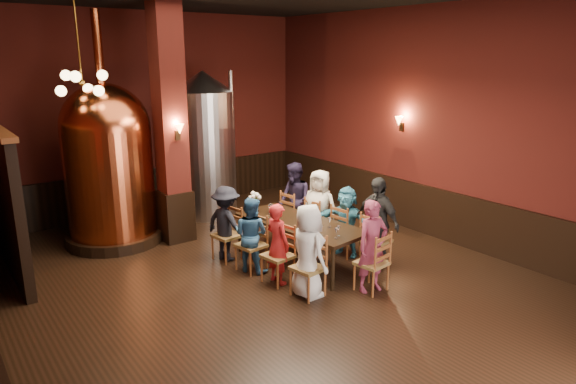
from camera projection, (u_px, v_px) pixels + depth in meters
room at (267, 145)px, 7.67m from camera, size 10.00×10.02×4.50m
wainscot_right at (429, 211)px, 10.39m from camera, size 0.08×9.90×1.00m
wainscot_back at (149, 190)px, 11.97m from camera, size 7.90×0.08×1.00m
column at (170, 127)px, 9.67m from camera, size 0.58×0.58×4.50m
partition at (2, 200)px, 8.59m from camera, size 0.22×3.50×2.40m
pendant_cluster at (82, 83)px, 8.67m from camera, size 0.90×0.90×1.70m
sconce_wall at (402, 123)px, 10.54m from camera, size 0.20×0.20×0.36m
sconce_column at (177, 131)px, 9.45m from camera, size 0.20×0.20×0.36m
dining_table at (300, 225)px, 8.93m from camera, size 1.31×2.51×0.75m
chair_0 at (308, 268)px, 7.73m from camera, size 0.52×0.52×0.92m
person_0 at (308, 251)px, 7.66m from camera, size 0.49×0.72×1.45m
chair_1 at (278, 255)px, 8.19m from camera, size 0.52×0.52×0.92m
person_1 at (278, 244)px, 8.14m from camera, size 0.34×0.50×1.32m
chair_2 at (251, 245)px, 8.65m from camera, size 0.52×0.52×0.92m
person_2 at (251, 235)px, 8.60m from camera, size 0.55×0.70×1.29m
chair_3 at (227, 235)px, 9.11m from camera, size 0.52×0.52×0.92m
person_3 at (226, 223)px, 9.06m from camera, size 0.72×0.98×1.36m
chair_4 at (376, 240)px, 8.87m from camera, size 0.52×0.52×0.92m
person_4 at (377, 222)px, 8.78m from camera, size 0.43×0.94×1.58m
chair_5 at (346, 231)px, 9.33m from camera, size 0.52×0.52×0.92m
person_5 at (346, 221)px, 9.29m from camera, size 0.73×1.25×1.29m
chair_6 at (319, 223)px, 9.79m from camera, size 0.52×0.52×0.92m
person_6 at (319, 208)px, 9.72m from camera, size 0.73×0.86×1.49m
chair_7 at (294, 215)px, 10.26m from camera, size 0.52×0.52×0.92m
person_7 at (295, 201)px, 10.18m from camera, size 0.51×0.80×1.52m
chair_8 at (372, 262)px, 7.92m from camera, size 0.52×0.52×0.92m
person_8 at (372, 246)px, 7.85m from camera, size 0.58×0.43×1.45m
copper_kettle at (109, 162)px, 9.72m from camera, size 1.94×1.94×4.35m
steel_vessel at (205, 145)px, 11.45m from camera, size 1.54×1.54×3.23m
rose_vase at (256, 198)px, 9.43m from camera, size 0.23×0.23×0.39m
wine_glass_0 at (338, 231)px, 8.19m from camera, size 0.07×0.07×0.17m
wine_glass_1 at (321, 231)px, 8.22m from camera, size 0.07×0.07×0.17m
wine_glass_2 at (330, 223)px, 8.60m from camera, size 0.07×0.07×0.17m
wine_glass_3 at (271, 208)px, 9.41m from camera, size 0.07×0.07×0.17m
wine_glass_4 at (270, 210)px, 9.32m from camera, size 0.07×0.07×0.17m
wine_glass_5 at (336, 233)px, 8.09m from camera, size 0.07×0.07×0.17m
wine_glass_6 at (278, 214)px, 9.09m from camera, size 0.07×0.07×0.17m
wine_glass_7 at (276, 214)px, 9.07m from camera, size 0.07×0.07×0.17m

